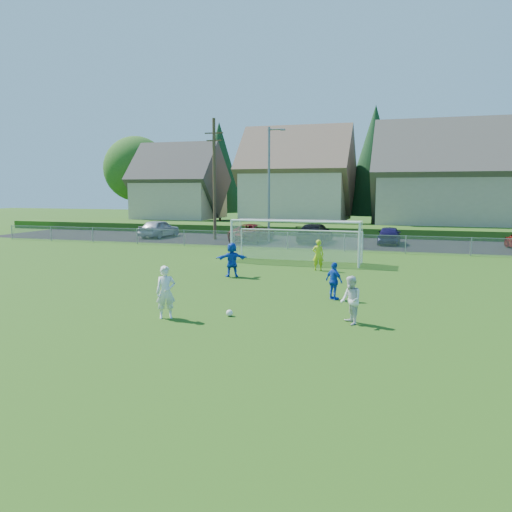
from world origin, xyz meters
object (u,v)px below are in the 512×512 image
Objects in this scene: player_blue_a at (334,281)px; soccer_goal at (297,234)px; car_c at (253,233)px; car_d at (315,233)px; player_white_b at (351,300)px; player_white_a at (166,292)px; goalkeeper at (318,255)px; player_blue_b at (232,260)px; car_e at (389,235)px; soccer_ball at (229,313)px; car_a at (159,228)px.

player_blue_a is 9.95m from soccer_goal.
car_d is at bearing -168.22° from car_c.
player_white_b is 24.19m from car_d.
car_c is (-9.49, 19.61, -0.01)m from player_blue_a.
goalkeeper is at bearing 45.21° from player_white_a.
goalkeeper is at bearing 169.35° from player_white_b.
player_white_a reaches higher than car_c.
car_c is (-3.99, 15.96, -0.12)m from player_blue_b.
player_white_a is 1.04× the size of player_blue_b.
car_d is at bearing -120.87° from player_blue_b.
car_e is at bearing -138.67° from player_blue_b.
car_d is (-1.51, 23.76, 0.65)m from soccer_ball.
car_d is at bearing 95.06° from soccer_goal.
soccer_ball is 0.14× the size of player_white_b.
soccer_ball is 0.14× the size of goalkeeper.
player_blue_b is 0.32× the size of car_c.
car_e is at bearing 80.28° from soccer_ball.
player_white_a reaches higher than car_e.
player_blue_a is at bearing 91.36° from goalkeeper.
soccer_goal is at bearing 67.94° from car_e.
player_blue_a is at bearing 170.40° from player_white_b.
car_a reaches higher than car_c.
player_blue_a is (4.88, 4.43, -0.15)m from player_white_a.
player_white_a is 28.53m from car_a.
player_white_b is 30.93m from car_a.
car_a is at bearing 142.80° from soccer_goal.
player_white_a reaches higher than player_blue_a.
soccer_goal reaches higher than car_a.
car_d is (1.01, 16.55, -0.08)m from player_blue_b.
player_blue_b is at bearing -109.37° from soccer_goal.
goalkeeper reaches higher than player_white_b.
soccer_goal is at bearing 125.06° from car_c.
goalkeeper is at bearing 103.45° from car_d.
soccer_ball is 10.37m from goalkeeper.
soccer_ball is at bearing 88.14° from player_blue_a.
soccer_goal reaches higher than player_blue_a.
soccer_goal reaches higher than car_c.
soccer_goal is (-3.52, 9.26, 0.90)m from player_blue_a.
player_white_b is at bearing 119.63° from car_c.
car_c is (-7.67, 12.89, -0.09)m from goalkeeper.
car_a is at bearing -10.19° from player_blue_a.
soccer_goal reaches higher than soccer_ball.
player_white_a is at bearing 76.60° from car_e.
player_blue_a reaches higher than car_c.
player_blue_b is at bearing 109.11° from car_c.
soccer_ball is 0.05× the size of car_a.
soccer_ball is 0.04× the size of car_c.
car_c is (-4.61, 24.03, -0.15)m from player_white_a.
player_white_b is 10.46m from goalkeeper.
car_c is at bearing 6.76° from car_e.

